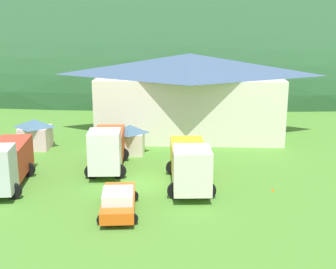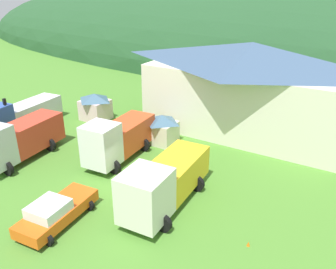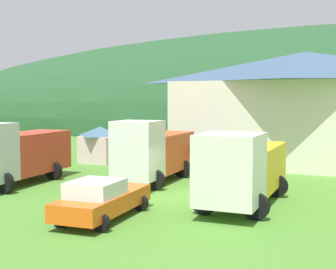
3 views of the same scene
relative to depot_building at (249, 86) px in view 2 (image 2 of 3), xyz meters
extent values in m
plane|color=#4C842D|center=(-3.27, -14.10, -4.22)|extent=(200.00, 200.00, 0.00)
ellipsoid|color=#234C28|center=(-3.27, 41.12, -4.22)|extent=(171.37, 60.00, 30.91)
cube|color=silver|center=(0.00, 0.00, -1.19)|extent=(17.59, 9.00, 6.06)
pyramid|color=#3D5675|center=(0.00, 0.00, 2.91)|extent=(19.00, 9.72, 2.12)
cube|color=beige|center=(-5.12, -6.76, -3.26)|extent=(2.33, 2.18, 1.92)
pyramid|color=#42667F|center=(-5.12, -6.76, -1.96)|extent=(2.52, 2.35, 0.67)
cube|color=beige|center=(-13.94, -5.55, -3.21)|extent=(2.61, 2.35, 2.02)
pyramid|color=#42667F|center=(-13.94, -5.55, -1.84)|extent=(2.82, 2.54, 0.71)
cube|color=silver|center=(-18.25, -9.82, -2.79)|extent=(2.91, 6.18, 1.76)
cylinder|color=black|center=(-16.80, -13.93, -3.67)|extent=(1.10, 0.30, 1.10)
cylinder|color=black|center=(-17.37, -8.82, -3.67)|extent=(1.10, 0.30, 1.10)
cylinder|color=black|center=(-19.32, -9.04, -3.67)|extent=(1.10, 0.30, 1.10)
cube|color=red|center=(-13.09, -13.89, -2.51)|extent=(2.89, 5.29, 2.32)
cylinder|color=black|center=(-11.66, -17.39, -3.67)|extent=(1.10, 0.30, 1.10)
cylinder|color=black|center=(-12.17, -13.02, -3.67)|extent=(1.10, 0.30, 1.10)
cylinder|color=black|center=(-14.18, -13.25, -3.67)|extent=(1.10, 0.30, 1.10)
cube|color=white|center=(-6.22, -13.22, -2.11)|extent=(2.48, 2.43, 3.12)
cube|color=black|center=(-6.21, -13.33, -1.42)|extent=(1.38, 1.90, 1.00)
cube|color=#E04C23|center=(-6.49, -9.71, -2.56)|extent=(2.67, 4.95, 2.20)
cylinder|color=black|center=(-5.22, -13.14, -3.67)|extent=(1.10, 0.30, 1.10)
cylinder|color=black|center=(-7.22, -13.29, -3.67)|extent=(1.10, 0.30, 1.10)
cylinder|color=black|center=(-5.55, -8.91, -3.67)|extent=(1.10, 0.30, 1.10)
cylinder|color=black|center=(-7.55, -9.07, -3.67)|extent=(1.10, 0.30, 1.10)
cube|color=silver|center=(0.19, -16.77, -2.22)|extent=(2.65, 2.91, 2.90)
cube|color=black|center=(0.20, -16.91, -1.58)|extent=(1.47, 2.29, 0.93)
cube|color=gold|center=(-0.06, -12.83, -2.64)|extent=(2.81, 5.29, 2.05)
cylinder|color=black|center=(1.28, -16.70, -3.67)|extent=(1.10, 0.30, 1.10)
cylinder|color=black|center=(-0.89, -16.84, -3.67)|extent=(1.10, 0.30, 1.10)
cylinder|color=black|center=(0.97, -11.99, -3.67)|extent=(1.10, 0.30, 1.10)
cylinder|color=black|center=(-1.20, -12.13, -3.67)|extent=(1.10, 0.30, 1.10)
cube|color=#EC5B16|center=(-4.34, -19.24, -3.53)|extent=(2.48, 5.34, 0.70)
cube|color=silver|center=(-4.28, -19.86, -2.87)|extent=(2.01, 2.24, 0.62)
cylinder|color=black|center=(-3.30, -20.90, -3.88)|extent=(0.68, 0.24, 0.68)
cylinder|color=black|center=(-5.03, -21.08, -3.88)|extent=(0.68, 0.24, 0.68)
cylinder|color=black|center=(-3.65, -17.41, -3.88)|extent=(0.68, 0.24, 0.68)
cylinder|color=black|center=(-5.38, -17.58, -3.88)|extent=(0.68, 0.24, 0.68)
cylinder|color=#4C4C51|center=(-16.98, -13.29, -2.58)|extent=(0.12, 0.12, 3.28)
cube|color=black|center=(-16.98, -13.29, -0.66)|extent=(0.20, 0.24, 0.55)
sphere|color=yellow|center=(-16.98, -13.16, -0.66)|extent=(0.14, 0.14, 0.14)
cone|color=orange|center=(5.85, -15.33, -4.22)|extent=(0.36, 0.36, 0.55)
camera|label=1|loc=(-0.13, -45.96, 7.86)|focal=49.94mm
camera|label=2|loc=(9.88, -30.05, 8.80)|focal=37.17mm
camera|label=3|loc=(6.45, -34.96, 0.71)|focal=50.48mm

